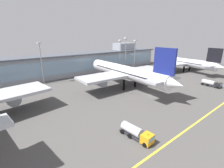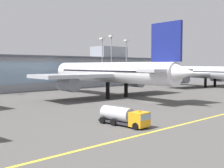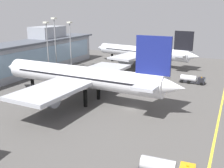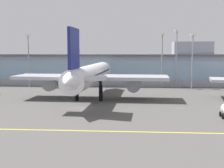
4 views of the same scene
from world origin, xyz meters
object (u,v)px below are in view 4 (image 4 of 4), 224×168
Objects in this scene: apron_light_mast_west at (193,53)px; apron_light_mast_far_east at (177,50)px; airliner_near_right at (91,75)px; apron_light_mast_east at (162,52)px; apron_light_mast_centre at (28,52)px.

apron_light_mast_far_east reaches higher than apron_light_mast_west.
apron_light_mast_west is (35.07, 27.16, 6.71)m from airliner_near_right.
apron_light_mast_west is at bearing -36.53° from apron_light_mast_far_east.
apron_light_mast_far_east reaches higher than apron_light_mast_east.
apron_light_mast_centre reaches higher than airliner_near_right.
apron_light_mast_far_east is (29.60, 31.21, 7.74)m from airliner_near_right.
apron_light_mast_west is 11.75m from apron_light_mast_east.
apron_light_mast_centre is 0.92× the size of apron_light_mast_far_east.
apron_light_mast_east reaches higher than apron_light_mast_centre.
apron_light_mast_east is at bearing 1.46° from apron_light_mast_centre.
apron_light_mast_centre is 53.57m from apron_light_mast_east.
apron_light_mast_centre is 59.23m from apron_light_mast_far_east.
apron_light_mast_far_east reaches higher than apron_light_mast_centre.
apron_light_mast_centre is at bearing 177.85° from apron_light_mast_west.
apron_light_mast_far_east is at bearing 1.57° from apron_light_mast_centre.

